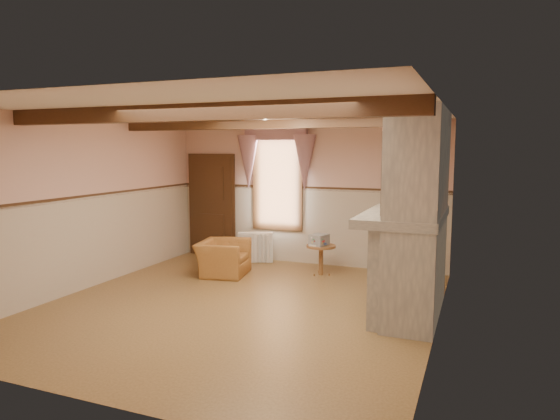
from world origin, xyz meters
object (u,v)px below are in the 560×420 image
at_px(mantel_clock, 412,199).
at_px(bowl, 405,209).
at_px(armchair, 223,258).
at_px(radiator, 256,247).
at_px(oil_lamp, 407,200).
at_px(side_table, 321,260).

bearing_deg(mantel_clock, bowl, -90.00).
bearing_deg(armchair, bowl, -116.29).
xyz_separation_m(radiator, bowl, (3.22, -2.10, 1.16)).
height_order(bowl, oil_lamp, oil_lamp).
bearing_deg(mantel_clock, radiator, 158.07).
relative_size(armchair, oil_lamp, 3.39).
bearing_deg(bowl, side_table, 136.68).
distance_m(armchair, side_table, 1.78).
xyz_separation_m(side_table, bowl, (1.67, -1.58, 1.19)).
height_order(armchair, mantel_clock, mantel_clock).
height_order(mantel_clock, oil_lamp, oil_lamp).
distance_m(bowl, mantel_clock, 0.81).
relative_size(side_table, mantel_clock, 2.29).
bearing_deg(armchair, oil_lamp, -113.08).
xyz_separation_m(radiator, mantel_clock, (3.22, -1.30, 1.22)).
distance_m(side_table, radiator, 1.63).
relative_size(side_table, bowl, 1.53).
relative_size(radiator, bowl, 1.95).
bearing_deg(oil_lamp, bowl, -90.00).
bearing_deg(side_table, armchair, -159.07).
relative_size(radiator, mantel_clock, 2.92).
bearing_deg(radiator, armchair, -116.96).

